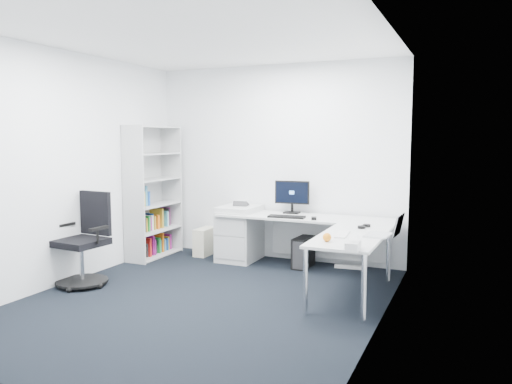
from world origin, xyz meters
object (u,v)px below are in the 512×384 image
at_px(task_chair, 81,240).
at_px(laptop, 378,224).
at_px(l_desk, 297,247).
at_px(bookshelf, 153,192).
at_px(monitor, 292,197).

relative_size(task_chair, laptop, 3.09).
bearing_deg(l_desk, laptop, -28.63).
xyz_separation_m(bookshelf, monitor, (1.92, 0.47, -0.03)).
distance_m(l_desk, bookshelf, 2.26).
xyz_separation_m(l_desk, bookshelf, (-2.17, 0.05, 0.59)).
bearing_deg(monitor, laptop, -45.02).
relative_size(bookshelf, task_chair, 1.74).
bearing_deg(l_desk, monitor, 115.98).
relative_size(task_chair, monitor, 2.27).
height_order(l_desk, monitor, monitor).
relative_size(l_desk, bookshelf, 1.25).
height_order(monitor, laptop, monitor).
bearing_deg(bookshelf, monitor, 13.66).
distance_m(l_desk, monitor, 0.81).
distance_m(bookshelf, task_chair, 1.57).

